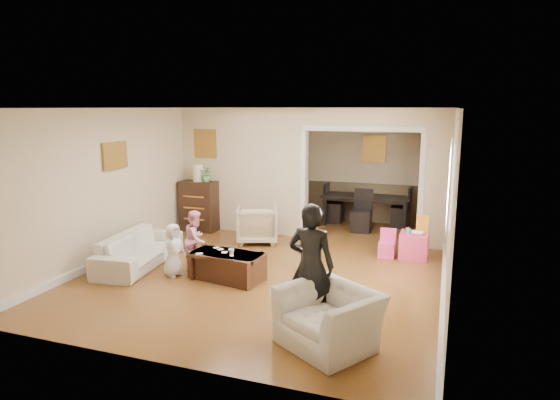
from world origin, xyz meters
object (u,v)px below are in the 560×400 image
at_px(armchair_front, 329,318).
at_px(child_toddler, 306,246).
at_px(play_table, 414,245).
at_px(child_kneel_b, 196,239).
at_px(table_lamp, 198,173).
at_px(child_kneel_a, 173,250).
at_px(armchair_back, 257,224).
at_px(coffee_cup, 231,252).
at_px(adult_person, 311,266).
at_px(cyan_cup, 408,231).
at_px(coffee_table, 227,266).
at_px(dresser, 199,206).
at_px(sofa, 139,249).
at_px(dining_table, 367,210).

xyz_separation_m(armchair_front, child_toddler, (-0.93, 2.31, 0.09)).
height_order(play_table, child_kneel_b, child_kneel_b).
distance_m(table_lamp, child_kneel_a, 2.96).
relative_size(armchair_back, child_kneel_a, 0.94).
bearing_deg(coffee_cup, child_kneel_a, -173.99).
bearing_deg(adult_person, cyan_cup, -104.16).
bearing_deg(table_lamp, coffee_table, -53.64).
height_order(dresser, coffee_cup, dresser).
height_order(dresser, table_lamp, table_lamp).
distance_m(coffee_table, child_toddler, 1.31).
bearing_deg(coffee_cup, child_kneel_b, 156.37).
xyz_separation_m(cyan_cup, adult_person, (-0.89, -3.12, 0.27)).
height_order(armchair_front, coffee_cup, armchair_front).
bearing_deg(child_kneel_b, sofa, 92.02).
bearing_deg(child_toddler, adult_person, 78.03).
bearing_deg(armchair_back, table_lamp, -37.29).
bearing_deg(child_kneel_a, sofa, 93.23).
height_order(coffee_cup, child_kneel_a, child_kneel_a).
distance_m(armchair_front, coffee_table, 2.52).
xyz_separation_m(armchair_back, dining_table, (1.79, 2.14, -0.02)).
relative_size(dresser, coffee_table, 0.96).
relative_size(armchair_front, dresser, 0.94).
relative_size(dining_table, adult_person, 1.26).
height_order(table_lamp, adult_person, adult_person).
bearing_deg(table_lamp, cyan_cup, -7.05).
xyz_separation_m(play_table, dining_table, (-1.18, 2.18, 0.11)).
height_order(sofa, cyan_cup, sofa).
distance_m(armchair_front, dining_table, 5.78).
distance_m(sofa, cyan_cup, 4.61).
bearing_deg(play_table, adult_person, -107.25).
bearing_deg(armchair_back, armchair_front, 101.71).
bearing_deg(play_table, child_kneel_b, -152.79).
relative_size(play_table, child_toddler, 0.57).
distance_m(cyan_cup, dining_table, 2.49).
xyz_separation_m(armchair_front, cyan_cup, (0.57, 3.53, 0.17)).
xyz_separation_m(child_kneel_a, child_toddler, (1.90, 0.90, -0.00)).
relative_size(adult_person, child_toddler, 1.82).
bearing_deg(armchair_front, adult_person, 161.42).
height_order(armchair_front, dresser, dresser).
xyz_separation_m(dresser, child_kneel_b, (1.15, -2.21, -0.05)).
bearing_deg(child_toddler, child_kneel_a, -4.35).
height_order(coffee_table, coffee_cup, coffee_cup).
bearing_deg(coffee_table, dresser, 126.36).
distance_m(sofa, armchair_front, 4.00).
distance_m(child_kneel_a, child_kneel_b, 0.48).
xyz_separation_m(play_table, child_kneel_a, (-3.49, -2.17, 0.19)).
bearing_deg(child_toddler, child_kneel_b, -15.28).
distance_m(child_kneel_b, child_toddler, 1.81).
relative_size(sofa, armchair_back, 2.38).
xyz_separation_m(sofa, coffee_cup, (1.76, -0.15, 0.18)).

